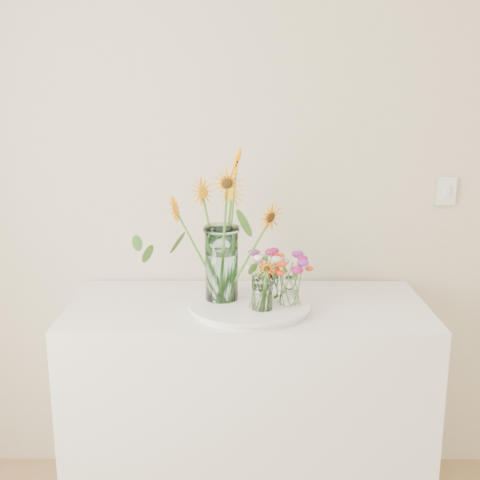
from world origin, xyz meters
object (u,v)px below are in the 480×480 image
at_px(counter, 247,408).
at_px(small_vase_c, 269,282).
at_px(mason_jar, 222,263).
at_px(tray, 249,307).
at_px(small_vase_a, 262,293).
at_px(small_vase_b, 289,291).

relative_size(counter, small_vase_c, 10.79).
relative_size(mason_jar, small_vase_c, 2.27).
xyz_separation_m(tray, small_vase_c, (0.08, 0.07, 0.08)).
height_order(counter, small_vase_c, small_vase_c).
relative_size(small_vase_a, small_vase_b, 1.18).
distance_m(mason_jar, small_vase_c, 0.20).
relative_size(mason_jar, small_vase_a, 2.21).
bearing_deg(small_vase_a, counter, 110.08).
height_order(tray, mason_jar, mason_jar).
bearing_deg(small_vase_c, small_vase_b, -51.24).
relative_size(counter, small_vase_a, 10.51).
bearing_deg(small_vase_b, small_vase_a, -149.76).
bearing_deg(small_vase_a, tray, 122.47).
relative_size(small_vase_a, small_vase_c, 1.03).
bearing_deg(mason_jar, counter, 14.70).
distance_m(tray, small_vase_a, 0.12).
height_order(counter, small_vase_b, small_vase_b).
distance_m(mason_jar, small_vase_b, 0.28).
bearing_deg(small_vase_c, tray, -136.25).
relative_size(small_vase_b, small_vase_c, 0.87).
xyz_separation_m(tray, mason_jar, (-0.11, 0.04, 0.16)).
xyz_separation_m(counter, tray, (0.01, -0.07, 0.46)).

